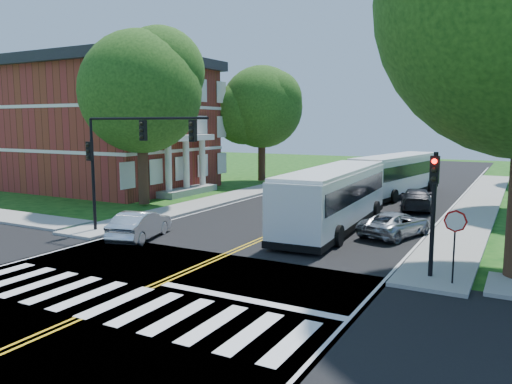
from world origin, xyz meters
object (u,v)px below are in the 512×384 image
Objects in this scene: dark_sedan at (417,199)px; suv at (396,224)px; bus_lead at (334,197)px; signal_nw at (126,148)px; signal_ne at (434,198)px; hatchback at (140,225)px; bus_follow at (397,174)px.

suv is at bearing 81.86° from dark_sedan.
bus_lead is 2.83× the size of suv.
dark_sedan reaches higher than suv.
signal_nw is 14.13m from signal_ne.
bus_lead is 2.97× the size of hatchback.
signal_nw is 1.63× the size of suv.
bus_follow is 2.80× the size of suv.
dark_sedan is at bearing 53.99° from signal_nw.
bus_lead is 10.02m from hatchback.
hatchback is at bearing -3.36° from signal_nw.
hatchback is at bearing 43.78° from dark_sedan.
signal_ne is 15.32m from dark_sedan.
bus_lead reaches higher than suv.
bus_lead is at bearing 11.18° from suv.
dark_sedan is at bearing -69.06° from suv.
bus_lead reaches higher than bus_follow.
bus_follow is (8.14, 20.54, -2.73)m from signal_nw.
hatchback is (-7.38, -20.58, -0.95)m from bus_follow.
signal_nw is 1.71× the size of hatchback.
dark_sedan is (2.62, -5.73, -0.95)m from bus_follow.
bus_lead is 2.63× the size of dark_sedan.
suv is (-2.69, 6.42, -2.34)m from signal_ne.
signal_ne is at bearing 165.14° from hatchback.
signal_ne is 0.93× the size of dark_sedan.
signal_ne is 21.40m from bus_follow.
bus_lead is at bearing 40.07° from signal_nw.
signal_nw reaches higher than hatchback.
signal_nw is 3.75m from hatchback.
bus_lead is (8.04, 6.76, -2.69)m from signal_nw.
bus_follow is at bearing -93.26° from bus_lead.
signal_nw is 0.58× the size of bus_follow.
bus_lead is at bearing -152.04° from hatchback.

